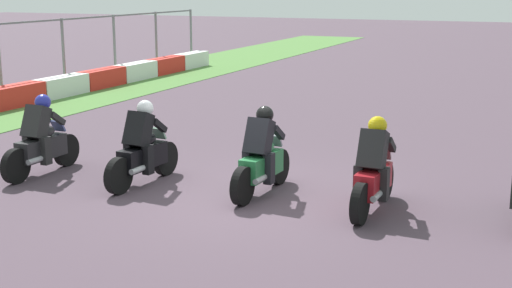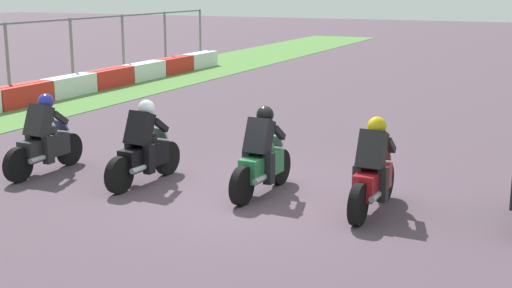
{
  "view_description": "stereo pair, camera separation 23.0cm",
  "coord_description": "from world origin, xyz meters",
  "px_view_note": "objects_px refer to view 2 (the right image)",
  "views": [
    {
      "loc": [
        -10.52,
        -4.69,
        3.52
      ],
      "look_at": [
        0.08,
        -0.1,
        0.9
      ],
      "focal_mm": 49.73,
      "sensor_mm": 36.0,
      "label": 1
    },
    {
      "loc": [
        -10.43,
        -4.9,
        3.52
      ],
      "look_at": [
        0.08,
        -0.1,
        0.9
      ],
      "focal_mm": 49.73,
      "sensor_mm": 36.0,
      "label": 2
    }
  ],
  "objects_px": {
    "rider_lane_b": "(373,174)",
    "rider_lane_d": "(144,150)",
    "rider_lane_e": "(44,141)",
    "rider_lane_c": "(262,159)"
  },
  "relations": [
    {
      "from": "rider_lane_b",
      "to": "rider_lane_d",
      "type": "bearing_deg",
      "value": 93.04
    },
    {
      "from": "rider_lane_b",
      "to": "rider_lane_d",
      "type": "relative_size",
      "value": 1.0
    },
    {
      "from": "rider_lane_b",
      "to": "rider_lane_e",
      "type": "height_order",
      "value": "same"
    },
    {
      "from": "rider_lane_e",
      "to": "rider_lane_c",
      "type": "bearing_deg",
      "value": -83.07
    },
    {
      "from": "rider_lane_d",
      "to": "rider_lane_e",
      "type": "height_order",
      "value": "same"
    },
    {
      "from": "rider_lane_c",
      "to": "rider_lane_d",
      "type": "xyz_separation_m",
      "value": [
        -0.27,
        2.19,
        0.0
      ]
    },
    {
      "from": "rider_lane_b",
      "to": "rider_lane_e",
      "type": "xyz_separation_m",
      "value": [
        -0.28,
        6.28,
        0.0
      ]
    },
    {
      "from": "rider_lane_c",
      "to": "rider_lane_e",
      "type": "xyz_separation_m",
      "value": [
        -0.45,
        4.3,
        0.0
      ]
    },
    {
      "from": "rider_lane_c",
      "to": "rider_lane_e",
      "type": "relative_size",
      "value": 1.0
    },
    {
      "from": "rider_lane_b",
      "to": "rider_lane_c",
      "type": "bearing_deg",
      "value": 86.7
    }
  ]
}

